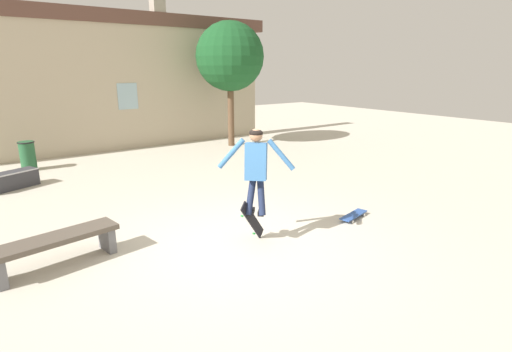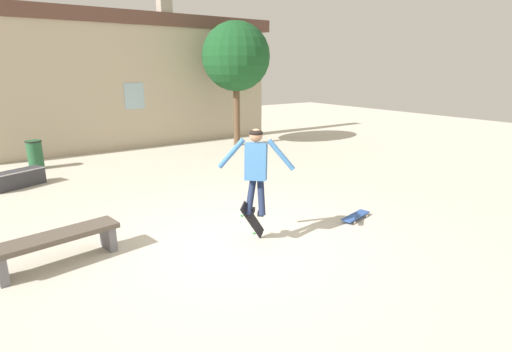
{
  "view_description": "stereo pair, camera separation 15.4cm",
  "coord_description": "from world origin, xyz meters",
  "px_view_note": "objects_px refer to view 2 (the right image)",
  "views": [
    {
      "loc": [
        -3.42,
        -5.1,
        2.87
      ],
      "look_at": [
        0.26,
        -0.14,
        1.18
      ],
      "focal_mm": 28.0,
      "sensor_mm": 36.0,
      "label": 1
    },
    {
      "loc": [
        -3.29,
        -5.19,
        2.87
      ],
      "look_at": [
        0.26,
        -0.14,
        1.18
      ],
      "focal_mm": 28.0,
      "sensor_mm": 36.0,
      "label": 2
    }
  ],
  "objects_px": {
    "tree_right": "(236,57)",
    "skateboard_flipping": "(252,220)",
    "park_bench": "(57,242)",
    "trash_bin": "(35,154)",
    "skate_ledge": "(17,179)",
    "skateboard_resting": "(356,216)",
    "skater": "(256,165)"
  },
  "relations": [
    {
      "from": "skate_ledge",
      "to": "skater",
      "type": "xyz_separation_m",
      "value": [
        2.94,
        -6.04,
        1.15
      ]
    },
    {
      "from": "skate_ledge",
      "to": "trash_bin",
      "type": "height_order",
      "value": "trash_bin"
    },
    {
      "from": "skateboard_resting",
      "to": "skate_ledge",
      "type": "bearing_deg",
      "value": -63.02
    },
    {
      "from": "skate_ledge",
      "to": "trash_bin",
      "type": "relative_size",
      "value": 1.54
    },
    {
      "from": "tree_right",
      "to": "skate_ledge",
      "type": "bearing_deg",
      "value": -168.41
    },
    {
      "from": "skater",
      "to": "skateboard_resting",
      "type": "relative_size",
      "value": 1.79
    },
    {
      "from": "park_bench",
      "to": "skater",
      "type": "height_order",
      "value": "skater"
    },
    {
      "from": "tree_right",
      "to": "trash_bin",
      "type": "xyz_separation_m",
      "value": [
        -6.73,
        0.29,
        -2.77
      ]
    },
    {
      "from": "trash_bin",
      "to": "skateboard_flipping",
      "type": "distance_m",
      "value": 8.09
    },
    {
      "from": "tree_right",
      "to": "skateboard_resting",
      "type": "distance_m",
      "value": 8.66
    },
    {
      "from": "park_bench",
      "to": "trash_bin",
      "type": "distance_m",
      "value": 6.75
    },
    {
      "from": "skate_ledge",
      "to": "skater",
      "type": "relative_size",
      "value": 0.91
    },
    {
      "from": "skater",
      "to": "skate_ledge",
      "type": "bearing_deg",
      "value": 69.0
    },
    {
      "from": "tree_right",
      "to": "skateboard_flipping",
      "type": "xyz_separation_m",
      "value": [
        -4.44,
        -7.46,
        -2.82
      ]
    },
    {
      "from": "skate_ledge",
      "to": "skater",
      "type": "height_order",
      "value": "skater"
    },
    {
      "from": "trash_bin",
      "to": "tree_right",
      "type": "bearing_deg",
      "value": -2.48
    },
    {
      "from": "tree_right",
      "to": "park_bench",
      "type": "xyz_separation_m",
      "value": [
        -7.26,
        -6.44,
        -2.86
      ]
    },
    {
      "from": "park_bench",
      "to": "skate_ledge",
      "type": "relative_size",
      "value": 1.41
    },
    {
      "from": "trash_bin",
      "to": "skateboard_resting",
      "type": "xyz_separation_m",
      "value": [
        4.53,
        -8.05,
        -0.37
      ]
    },
    {
      "from": "park_bench",
      "to": "tree_right",
      "type": "bearing_deg",
      "value": 32.7
    },
    {
      "from": "park_bench",
      "to": "skate_ledge",
      "type": "bearing_deg",
      "value": 82.35
    },
    {
      "from": "tree_right",
      "to": "skate_ledge",
      "type": "height_order",
      "value": "tree_right"
    },
    {
      "from": "trash_bin",
      "to": "skateboard_flipping",
      "type": "xyz_separation_m",
      "value": [
        2.29,
        -7.76,
        -0.05
      ]
    },
    {
      "from": "tree_right",
      "to": "skateboard_flipping",
      "type": "bearing_deg",
      "value": -120.75
    },
    {
      "from": "trash_bin",
      "to": "skater",
      "type": "xyz_separation_m",
      "value": [
        2.3,
        -7.84,
        0.93
      ]
    },
    {
      "from": "trash_bin",
      "to": "skateboard_resting",
      "type": "distance_m",
      "value": 9.25
    },
    {
      "from": "trash_bin",
      "to": "skateboard_resting",
      "type": "bearing_deg",
      "value": -60.66
    },
    {
      "from": "park_bench",
      "to": "skater",
      "type": "xyz_separation_m",
      "value": [
        2.83,
        -1.11,
        1.01
      ]
    },
    {
      "from": "trash_bin",
      "to": "skater",
      "type": "distance_m",
      "value": 8.22
    },
    {
      "from": "skate_ledge",
      "to": "skateboard_resting",
      "type": "distance_m",
      "value": 8.11
    },
    {
      "from": "tree_right",
      "to": "skateboard_resting",
      "type": "bearing_deg",
      "value": -105.85
    },
    {
      "from": "skateboard_flipping",
      "to": "trash_bin",
      "type": "bearing_deg",
      "value": 87.42
    }
  ]
}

